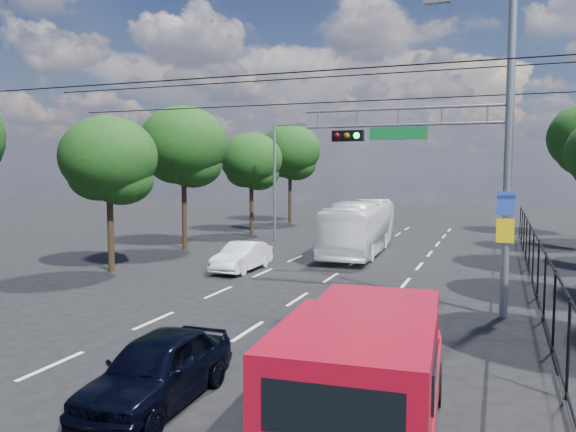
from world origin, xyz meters
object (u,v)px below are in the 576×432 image
at_px(signal_mast, 465,141).
at_px(red_pickup, 366,372).
at_px(white_bus, 360,227).
at_px(white_van, 242,257).
at_px(navy_hatchback, 157,369).

height_order(signal_mast, red_pickup, signal_mast).
distance_m(white_bus, white_van, 7.63).
distance_m(red_pickup, white_bus, 20.51).
bearing_deg(signal_mast, red_pickup, -95.60).
height_order(red_pickup, navy_hatchback, red_pickup).
bearing_deg(navy_hatchback, white_bus, 90.61).
bearing_deg(red_pickup, white_van, 122.55).
height_order(signal_mast, navy_hatchback, signal_mast).
distance_m(red_pickup, white_van, 15.72).
bearing_deg(white_bus, red_pickup, -79.08).
relative_size(red_pickup, white_van, 1.65).
distance_m(signal_mast, white_van, 11.24).
bearing_deg(navy_hatchback, signal_mast, 59.27).
xyz_separation_m(signal_mast, white_bus, (-5.74, 10.88, -3.89)).
bearing_deg(navy_hatchback, white_van, 106.95).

